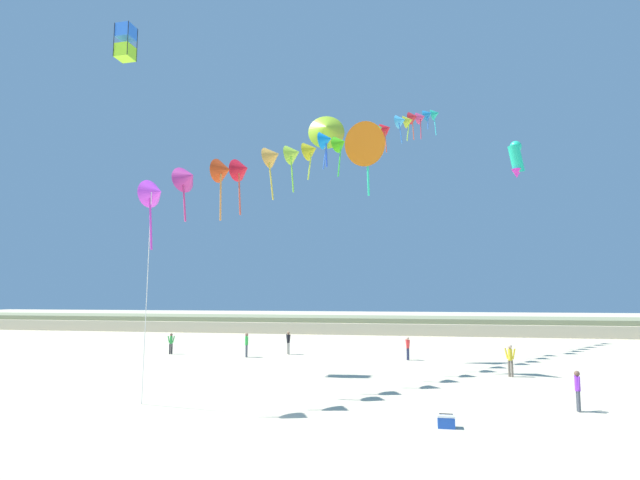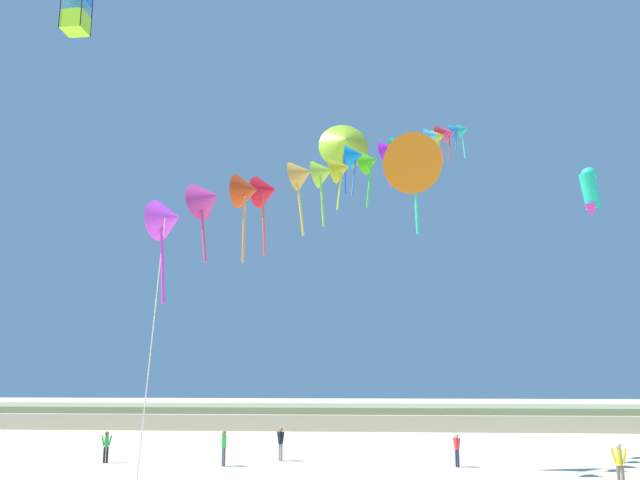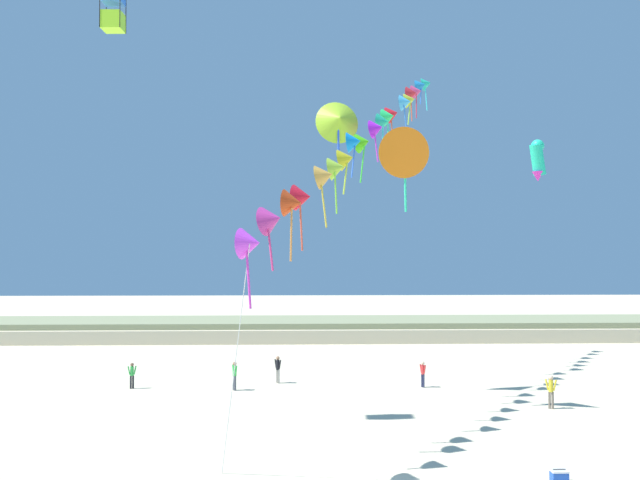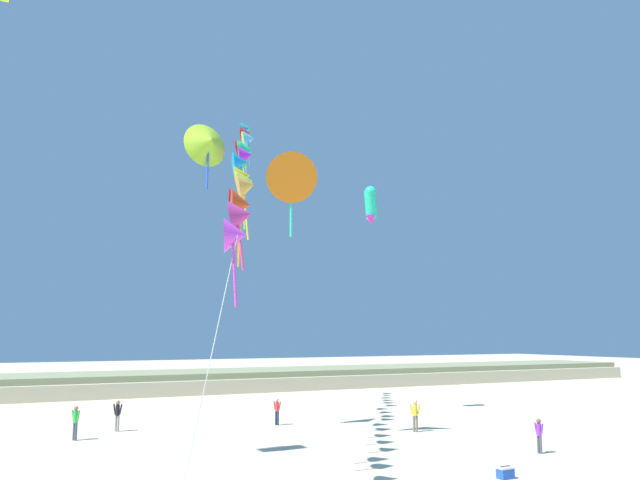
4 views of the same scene
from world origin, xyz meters
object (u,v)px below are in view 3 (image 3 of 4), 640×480
object	(u,v)px
person_far_left	(235,374)
large_kite_high_solo	(113,8)
large_kite_mid_trail	(338,120)
person_far_center	(278,368)
person_far_right	(132,374)
large_kite_low_lead	(405,152)
beach_cooler	(559,476)
person_near_left	(551,389)
person_near_right	(423,372)
large_kite_outer_drift	(538,159)

from	to	relation	value
person_far_left	large_kite_high_solo	bearing A→B (deg)	-119.78
large_kite_mid_trail	person_far_center	bearing A→B (deg)	133.58
person_far_right	large_kite_low_lead	size ratio (longest dim) A/B	0.34
beach_cooler	large_kite_mid_trail	bearing A→B (deg)	113.96
person_far_left	person_far_right	xyz separation A→B (m)	(-6.23, 0.74, -0.09)
person_near_left	person_near_right	world-z (taller)	person_near_left
person_near_right	person_far_left	distance (m)	11.38
large_kite_mid_trail	person_near_left	bearing A→B (deg)	-19.83
large_kite_outer_drift	large_kite_mid_trail	bearing A→B (deg)	-162.04
person_near_left	person_far_right	bearing A→B (deg)	165.02
large_kite_mid_trail	large_kite_outer_drift	bearing A→B (deg)	17.96
person_far_right	large_kite_low_lead	world-z (taller)	large_kite_low_lead
person_far_left	large_kite_outer_drift	size ratio (longest dim) A/B	0.62
person_near_right	person_far_center	size ratio (longest dim) A/B	0.93
person_far_right	large_kite_outer_drift	bearing A→B (deg)	4.47
large_kite_low_lead	large_kite_mid_trail	world-z (taller)	large_kite_mid_trail
person_far_center	beach_cooler	xyz separation A→B (m)	(10.42, -19.13, -0.76)
person_near_right	person_far_right	xyz separation A→B (m)	(-17.60, 0.17, -0.01)
person_far_left	large_kite_low_lead	size ratio (longest dim) A/B	0.38
large_kite_mid_trail	large_kite_outer_drift	size ratio (longest dim) A/B	1.46
person_far_center	person_near_left	bearing A→B (deg)	-28.03
person_near_left	large_kite_low_lead	world-z (taller)	large_kite_low_lead
person_near_right	large_kite_outer_drift	distance (m)	15.77
person_near_left	person_far_left	xyz separation A→B (m)	(-16.98, 5.47, -0.02)
person_near_left	person_far_right	xyz separation A→B (m)	(-23.21, 6.21, -0.11)
large_kite_mid_trail	large_kite_high_solo	bearing A→B (deg)	-147.19
person_near_right	large_kite_outer_drift	size ratio (longest dim) A/B	0.57
person_near_right	person_far_right	world-z (taller)	person_near_right
person_far_left	beach_cooler	distance (m)	21.28
person_far_left	beach_cooler	world-z (taller)	person_far_left
person_far_right	person_far_center	xyz separation A→B (m)	(8.73, 1.50, 0.08)
large_kite_mid_trail	beach_cooler	size ratio (longest dim) A/B	6.92
person_far_right	large_kite_low_lead	distance (m)	20.94
large_kite_low_lead	beach_cooler	world-z (taller)	large_kite_low_lead
large_kite_outer_drift	large_kite_high_solo	bearing A→B (deg)	-154.82
person_near_left	person_far_right	world-z (taller)	person_near_left
beach_cooler	person_far_right	bearing A→B (deg)	137.37
person_near_right	person_far_left	world-z (taller)	person_far_left
person_near_left	person_far_center	bearing A→B (deg)	151.97
person_far_right	large_kite_outer_drift	world-z (taller)	large_kite_outer_drift
person_near_right	large_kite_outer_drift	xyz separation A→B (m)	(7.97, 2.17, 13.43)
person_far_left	large_kite_outer_drift	distance (m)	23.66
large_kite_mid_trail	large_kite_high_solo	size ratio (longest dim) A/B	1.88
person_far_right	large_kite_low_lead	xyz separation A→B (m)	(15.58, -6.32, 12.49)
person_near_right	person_far_center	world-z (taller)	person_far_center
large_kite_high_solo	large_kite_outer_drift	bearing A→B (deg)	25.18
person_far_right	beach_cooler	distance (m)	26.05
person_near_left	person_far_left	world-z (taller)	person_near_left
person_near_right	person_far_left	size ratio (longest dim) A/B	0.92
large_kite_mid_trail	beach_cooler	world-z (taller)	large_kite_mid_trail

